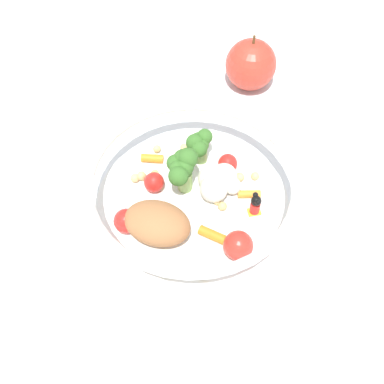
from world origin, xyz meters
name	(u,v)px	position (x,y,z in m)	size (l,w,h in m)	color
ground_plane	(179,203)	(0.00, 0.00, 0.00)	(2.40, 2.40, 0.00)	white
food_container	(191,194)	(0.02, 0.00, 0.03)	(0.25, 0.25, 0.07)	white
loose_apple	(249,64)	(0.00, 0.24, 0.04)	(0.07, 0.07, 0.09)	#BC3828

